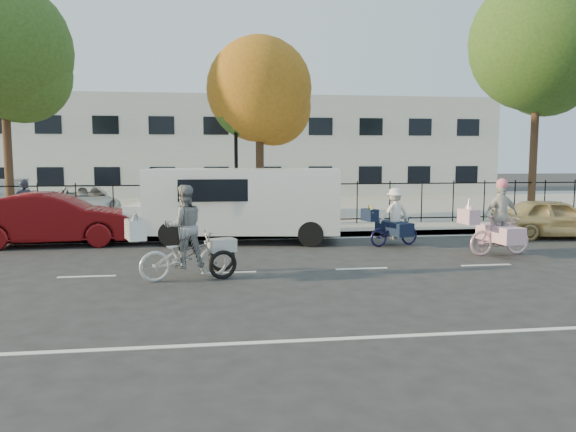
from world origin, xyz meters
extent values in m
plane|color=#333334|center=(0.00, 0.00, 0.00)|extent=(120.00, 120.00, 0.00)
cube|color=#A8A399|center=(0.00, 5.05, 0.07)|extent=(60.00, 0.10, 0.15)
cube|color=#A8A399|center=(0.00, 6.10, 0.07)|extent=(60.00, 2.20, 0.15)
cube|color=#A8A399|center=(0.00, 15.00, 0.07)|extent=(60.00, 15.60, 0.15)
cube|color=silver|center=(0.00, 25.00, 3.00)|extent=(34.00, 10.00, 6.00)
cylinder|color=black|center=(0.50, 6.80, 2.15)|extent=(0.12, 0.12, 4.00)
sphere|color=white|center=(0.50, 6.80, 4.30)|extent=(0.36, 0.36, 0.36)
cylinder|color=black|center=(-2.20, 6.80, 1.05)|extent=(0.06, 0.06, 1.80)
cylinder|color=black|center=(-1.50, 6.80, 1.05)|extent=(0.06, 0.06, 1.80)
cube|color=#59140F|center=(-1.85, 6.80, 1.65)|extent=(0.85, 0.04, 0.60)
imported|color=silver|center=(-0.93, -0.50, 0.49)|extent=(1.99, 1.19, 0.99)
imported|color=white|center=(-0.93, -0.50, 1.10)|extent=(0.99, 0.87, 1.72)
cube|color=white|center=(-1.87, -0.80, 1.09)|extent=(0.49, 0.67, 0.39)
cone|color=white|center=(-1.87, -0.67, 1.36)|extent=(0.15, 0.15, 0.20)
cone|color=white|center=(-1.87, -0.93, 1.36)|extent=(0.15, 0.15, 0.20)
torus|color=black|center=(-0.14, -0.64, 0.31)|extent=(0.61, 0.27, 0.61)
torus|color=black|center=(-0.14, 0.13, 0.31)|extent=(0.61, 0.27, 0.61)
cube|color=white|center=(-0.14, -0.26, 0.66)|extent=(0.64, 0.53, 0.27)
imported|color=#F8BCC8|center=(6.97, 1.20, 0.52)|extent=(1.76, 0.67, 1.03)
imported|color=silver|center=(6.97, 1.20, 1.04)|extent=(0.99, 0.50, 1.62)
cube|color=#DDA8BE|center=(6.05, 1.10, 1.03)|extent=(0.37, 0.60, 0.37)
cone|color=silver|center=(6.05, 1.10, 1.36)|extent=(0.12, 0.12, 0.33)
cube|color=#DDA8BE|center=(6.97, 1.20, 0.57)|extent=(0.71, 1.40, 0.41)
sphere|color=pink|center=(6.97, 1.20, 1.84)|extent=(0.29, 0.29, 0.29)
imported|color=#120F34|center=(4.77, 3.04, 0.41)|extent=(1.67, 0.99, 0.83)
imported|color=white|center=(4.77, 3.04, 0.93)|extent=(1.05, 0.79, 1.45)
cube|color=black|center=(3.98, 2.80, 0.92)|extent=(0.41, 0.56, 0.33)
cone|color=yellow|center=(3.98, 2.96, 1.10)|extent=(0.11, 0.22, 0.30)
cone|color=yellow|center=(3.98, 2.63, 1.10)|extent=(0.11, 0.22, 0.30)
cube|color=black|center=(4.77, 3.04, 0.51)|extent=(0.83, 1.29, 0.37)
cube|color=white|center=(0.59, 4.40, 1.24)|extent=(5.80, 2.84, 1.85)
cube|color=white|center=(-2.45, 4.40, 0.72)|extent=(0.80, 2.06, 0.82)
cylinder|color=black|center=(-1.36, 3.49, 0.36)|extent=(0.75, 0.37, 0.72)
cylinder|color=black|center=(-1.36, 5.31, 0.36)|extent=(0.75, 0.37, 0.72)
cylinder|color=black|center=(2.55, 3.49, 0.36)|extent=(0.75, 0.37, 0.72)
cylinder|color=black|center=(2.55, 5.31, 0.36)|extent=(0.75, 0.37, 0.72)
imported|color=#620B0D|center=(-4.81, 4.48, 0.75)|extent=(4.65, 1.86, 1.50)
imported|color=tan|center=(10.16, 3.80, 0.62)|extent=(3.83, 2.03, 1.24)
imported|color=black|center=(-6.32, 6.80, 0.97)|extent=(0.71, 0.69, 1.64)
imported|color=#B4B6BD|center=(-8.19, 10.89, 0.88)|extent=(3.53, 5.40, 1.45)
imported|color=silver|center=(-5.04, 9.52, 0.80)|extent=(3.47, 5.10, 1.30)
imported|color=#AAAFB2|center=(3.26, 10.62, 0.75)|extent=(2.24, 3.75, 1.19)
cylinder|color=#442D1D|center=(-7.16, 8.11, 2.66)|extent=(0.28, 0.28, 5.31)
sphere|color=#385B1E|center=(-7.16, 8.11, 6.07)|extent=(4.55, 4.55, 4.55)
sphere|color=#385B1E|center=(-6.66, 8.31, 5.31)|extent=(3.34, 3.34, 3.34)
cylinder|color=#442D1D|center=(1.34, 7.30, 2.10)|extent=(0.28, 0.28, 4.20)
sphere|color=#9F6219|center=(1.34, 7.30, 4.81)|extent=(3.60, 3.60, 3.60)
sphere|color=#9F6219|center=(1.84, 7.50, 4.20)|extent=(2.64, 2.64, 2.64)
cylinder|color=#442D1D|center=(11.52, 7.30, 2.90)|extent=(0.28, 0.28, 5.81)
sphere|color=#385B1E|center=(11.52, 7.30, 6.64)|extent=(4.98, 4.98, 4.98)
sphere|color=#385B1E|center=(12.02, 7.50, 5.81)|extent=(3.65, 3.65, 3.65)
camera|label=1|loc=(-0.38, -12.15, 2.58)|focal=35.00mm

